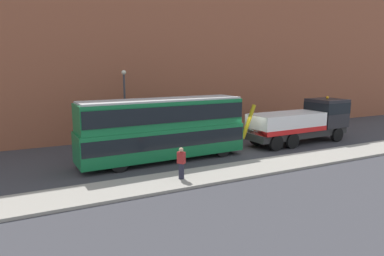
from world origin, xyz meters
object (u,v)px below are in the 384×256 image
(double_decker_bus, at_px, (163,127))
(recovery_tow_truck, at_px, (303,121))
(pedestrian_onlooker, at_px, (181,164))
(street_lamp, at_px, (125,100))

(double_decker_bus, bearing_deg, recovery_tow_truck, -2.00)
(double_decker_bus, bearing_deg, pedestrian_onlooker, -101.73)
(double_decker_bus, relative_size, pedestrian_onlooker, 6.50)
(recovery_tow_truck, bearing_deg, pedestrian_onlooker, -163.37)
(pedestrian_onlooker, xyz_separation_m, street_lamp, (-0.06, 10.35, 2.49))
(street_lamp, bearing_deg, pedestrian_onlooker, -89.64)
(recovery_tow_truck, distance_m, double_decker_bus, 12.10)
(recovery_tow_truck, distance_m, street_lamp, 14.32)
(recovery_tow_truck, distance_m, pedestrian_onlooker, 13.56)
(recovery_tow_truck, bearing_deg, double_decker_bus, 178.00)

